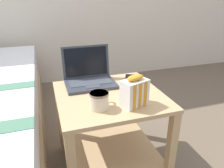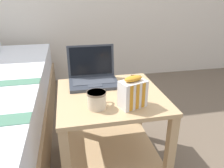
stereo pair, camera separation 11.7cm
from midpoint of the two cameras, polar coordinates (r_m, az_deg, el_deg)
The scene contains 6 objects.
ground_plane at distance 1.54m, azimuth 1.97°, elevation -20.40°, with size 8.00×8.00×0.00m, color brown.
bedside_table at distance 1.33m, azimuth 2.17°, elevation -9.87°, with size 0.59×0.57×0.52m.
laptop at distance 1.38m, azimuth -2.59°, elevation 2.14°, with size 0.30×0.24×0.22m.
mug_front_left at distance 1.08m, azimuth -0.85°, elevation -3.95°, with size 0.11×0.12×0.09m.
snack_bag at distance 1.09m, azimuth 8.52°, elevation -2.36°, with size 0.15×0.12×0.16m.
cell_phone at distance 1.45m, azimuth 8.26°, elevation 1.19°, with size 0.12×0.15×0.01m.
Camera 2 is at (-0.22, -1.10, 1.06)m, focal length 35.00 mm.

